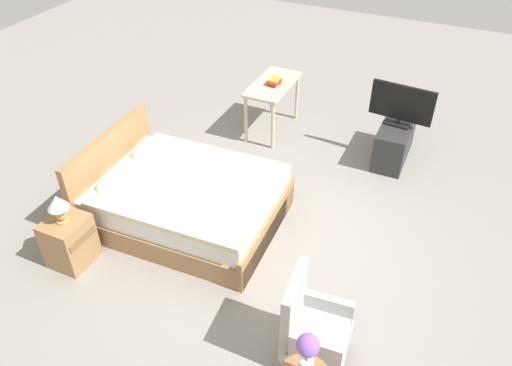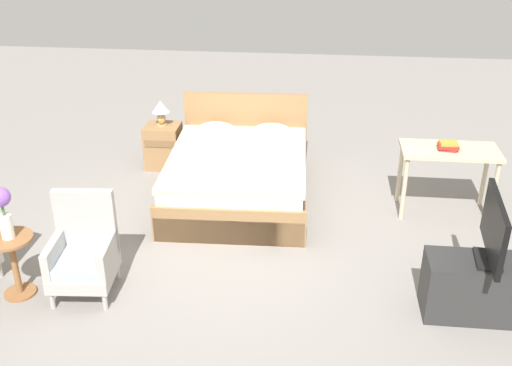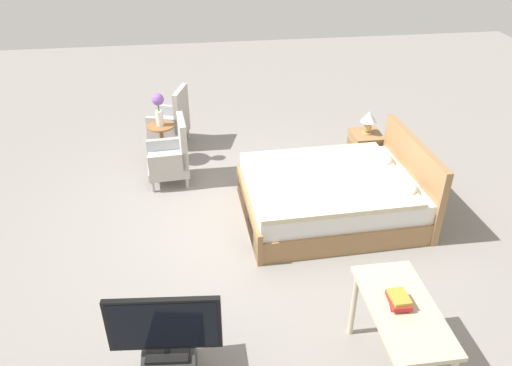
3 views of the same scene
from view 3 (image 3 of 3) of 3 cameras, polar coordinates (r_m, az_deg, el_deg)
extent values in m
plane|color=gray|center=(6.08, -1.22, -4.88)|extent=(16.00, 16.00, 0.00)
cube|color=#997047|center=(6.23, 8.43, -2.68)|extent=(1.62, 2.15, 0.28)
cube|color=white|center=(6.09, 8.62, -0.65)|extent=(1.55, 2.06, 0.24)
cube|color=beige|center=(5.99, 7.97, 0.49)|extent=(1.59, 1.89, 0.06)
cube|color=#997047|center=(6.42, 17.27, 0.79)|extent=(1.58, 0.13, 0.96)
cube|color=#997047|center=(5.99, -0.85, -3.17)|extent=(1.58, 0.11, 0.40)
ellipsoid|color=white|center=(6.53, 13.99, 2.96)|extent=(0.45, 0.29, 0.14)
ellipsoid|color=white|center=(5.98, 16.45, -0.20)|extent=(0.45, 0.29, 0.14)
cylinder|color=#ADA8A3|center=(8.32, -10.85, 5.81)|extent=(0.04, 0.04, 0.16)
cylinder|color=#ADA8A3|center=(7.93, -11.92, 4.38)|extent=(0.04, 0.04, 0.16)
cylinder|color=#ADA8A3|center=(8.18, -7.80, 5.64)|extent=(0.04, 0.04, 0.16)
cylinder|color=#ADA8A3|center=(7.79, -8.74, 4.17)|extent=(0.04, 0.04, 0.16)
cube|color=#ADA8A3|center=(7.99, -9.92, 5.92)|extent=(0.68, 0.68, 0.12)
cube|color=#A3B7CC|center=(7.94, -9.99, 6.63)|extent=(0.62, 0.62, 0.10)
cube|color=#ADA8A3|center=(7.76, -8.55, 8.35)|extent=(0.54, 0.24, 0.64)
cube|color=#ADA8A3|center=(8.11, -9.52, 7.84)|extent=(0.22, 0.51, 0.26)
cube|color=#ADA8A3|center=(7.71, -10.59, 6.44)|extent=(0.22, 0.51, 0.26)
cylinder|color=#ADA8A3|center=(7.21, -11.86, 1.47)|extent=(0.04, 0.04, 0.16)
cylinder|color=#ADA8A3|center=(6.81, -11.70, -0.42)|extent=(0.04, 0.04, 0.16)
cylinder|color=#ADA8A3|center=(7.21, -8.22, 1.88)|extent=(0.04, 0.04, 0.16)
cylinder|color=#ADA8A3|center=(6.82, -7.86, 0.02)|extent=(0.04, 0.04, 0.16)
cube|color=#ADA8A3|center=(6.94, -10.02, 1.76)|extent=(0.58, 0.58, 0.12)
cube|color=#A3B7CC|center=(6.89, -10.10, 2.56)|extent=(0.54, 0.54, 0.10)
cube|color=#ADA8A3|center=(6.77, -8.37, 4.77)|extent=(0.54, 0.12, 0.64)
cube|color=#ADA8A3|center=(7.06, -10.29, 4.02)|extent=(0.11, 0.52, 0.26)
cube|color=#ADA8A3|center=(6.64, -10.03, 2.21)|extent=(0.11, 0.52, 0.26)
cylinder|color=#936038|center=(7.56, -10.43, 2.55)|extent=(0.28, 0.28, 0.03)
cylinder|color=#936038|center=(7.43, -10.64, 4.45)|extent=(0.06, 0.06, 0.54)
cylinder|color=#936038|center=(7.31, -10.85, 6.43)|extent=(0.40, 0.40, 0.02)
cylinder|color=silver|center=(7.26, -10.95, 7.30)|extent=(0.11, 0.11, 0.22)
cylinder|color=#477538|center=(7.20, -11.07, 8.47)|extent=(0.02, 0.02, 0.10)
sphere|color=#8956B7|center=(7.15, -11.17, 9.37)|extent=(0.17, 0.17, 0.17)
cube|color=#997047|center=(7.28, 12.30, 3.55)|extent=(0.44, 0.40, 0.57)
cube|color=brown|center=(7.16, 10.85, 4.26)|extent=(0.37, 0.01, 0.09)
cylinder|color=tan|center=(7.15, 12.56, 5.62)|extent=(0.13, 0.13, 0.02)
ellipsoid|color=tan|center=(7.11, 12.65, 6.28)|extent=(0.11, 0.11, 0.16)
cone|color=silver|center=(7.05, 12.79, 7.41)|extent=(0.22, 0.22, 0.15)
cube|color=black|center=(4.02, -10.05, -18.54)|extent=(0.23, 0.34, 0.03)
cylinder|color=black|center=(3.99, -10.10, -18.17)|extent=(0.04, 0.04, 0.05)
cube|color=black|center=(3.79, -10.49, -15.55)|extent=(0.12, 0.83, 0.48)
cube|color=black|center=(3.78, -10.53, -15.82)|extent=(0.08, 0.77, 0.43)
cylinder|color=beige|center=(4.65, 11.10, -13.42)|extent=(0.05, 0.05, 0.73)
cylinder|color=beige|center=(4.79, 16.00, -12.66)|extent=(0.05, 0.05, 0.73)
cube|color=beige|center=(4.15, 16.48, -13.66)|extent=(1.04, 0.52, 0.04)
cube|color=#AD2823|center=(4.14, 15.93, -13.08)|extent=(0.20, 0.17, 0.03)
cube|color=#AD2823|center=(4.12, 15.99, -12.77)|extent=(0.22, 0.16, 0.04)
cube|color=#B79333|center=(4.10, 16.06, -12.42)|extent=(0.19, 0.14, 0.03)
camera|label=1|loc=(8.72, -17.19, 32.84)|focal=35.00mm
camera|label=2|loc=(6.14, -59.23, 14.05)|focal=42.00mm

